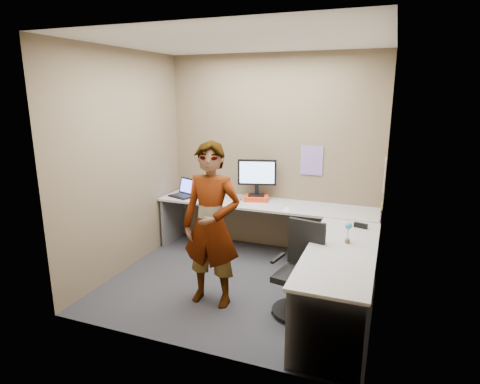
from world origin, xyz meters
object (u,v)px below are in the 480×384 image
at_px(monitor, 257,174).
at_px(office_chair, 300,278).
at_px(desk, 285,231).
at_px(person, 211,225).

height_order(monitor, office_chair, monitor).
distance_m(desk, monitor, 1.05).
bearing_deg(desk, monitor, 129.99).
bearing_deg(person, monitor, 91.03).
distance_m(office_chair, person, 1.04).
distance_m(desk, office_chair, 0.84).
bearing_deg(monitor, office_chair, -71.97).
bearing_deg(person, office_chair, 7.35).
bearing_deg(monitor, desk, -65.15).
xyz_separation_m(desk, monitor, (-0.59, 0.71, 0.50)).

